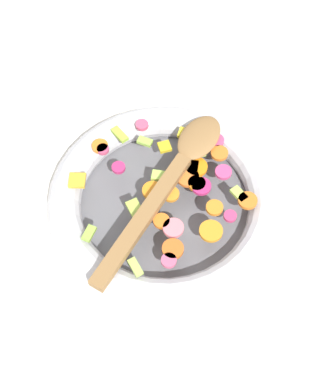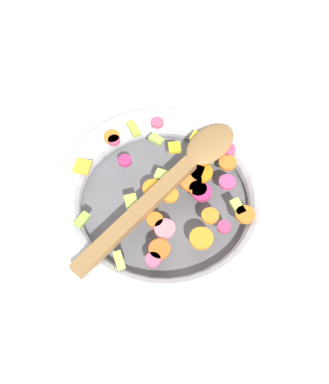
% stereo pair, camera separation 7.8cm
% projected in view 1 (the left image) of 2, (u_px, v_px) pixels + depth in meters
% --- Properties ---
extents(ground_plane, '(4.00, 4.00, 0.00)m').
position_uv_depth(ground_plane, '(165.00, 209.00, 0.82)').
color(ground_plane, silver).
extents(skillet, '(0.35, 0.35, 0.05)m').
position_uv_depth(skillet, '(165.00, 202.00, 0.80)').
color(skillet, slate).
rests_on(skillet, ground_plane).
extents(chopped_vegetables, '(0.27, 0.27, 0.01)m').
position_uv_depth(chopped_vegetables, '(177.00, 187.00, 0.78)').
color(chopped_vegetables, orange).
rests_on(chopped_vegetables, skillet).
extents(wooden_spoon, '(0.32, 0.06, 0.01)m').
position_uv_depth(wooden_spoon, '(172.00, 176.00, 0.78)').
color(wooden_spoon, olive).
rests_on(wooden_spoon, chopped_vegetables).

